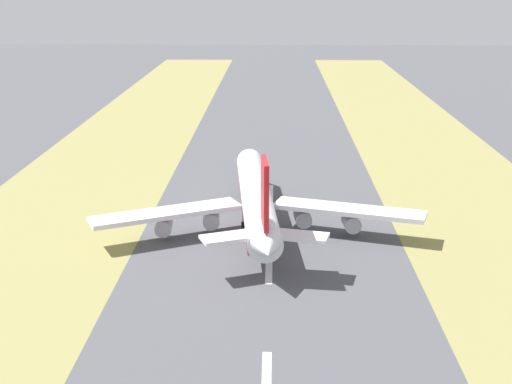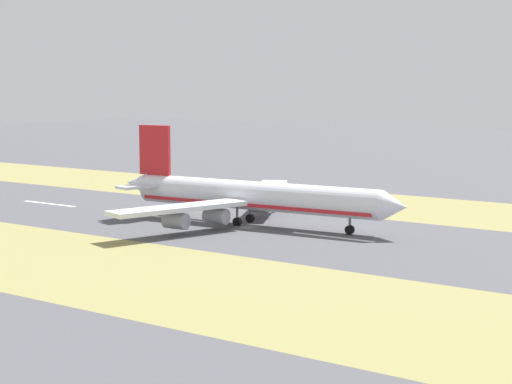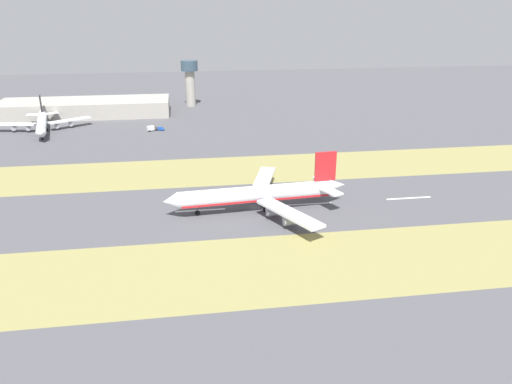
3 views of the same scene
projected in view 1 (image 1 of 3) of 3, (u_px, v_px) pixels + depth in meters
ground_plane at (270, 226)px, 144.01m from camera, size 800.00×800.00×0.00m
grass_median_west at (49, 224)px, 145.13m from camera, size 40.00×600.00×0.01m
grass_median_east at (494, 228)px, 142.89m from camera, size 40.00×600.00×0.01m
centreline_dash_mid at (269, 263)px, 125.14m from camera, size 1.20×18.00×0.01m
centreline_dash_far at (271, 196)px, 163.41m from camera, size 1.20×18.00×0.01m
airplane_main_jet at (257, 200)px, 140.78m from camera, size 63.92×67.22×20.20m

